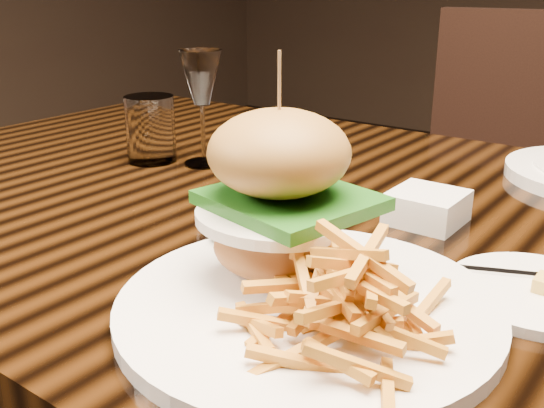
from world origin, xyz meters
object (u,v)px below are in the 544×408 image
Objects in this scene: dining_table at (363,272)px; burger_plate at (305,251)px; chair_far at (506,186)px; wine_glass at (201,82)px.

burger_plate reaches higher than dining_table.
dining_table is 1.68× the size of chair_far.
burger_plate is at bearing -73.76° from dining_table.
burger_plate is 0.48m from wine_glass.
dining_table is 9.19× the size of wine_glass.
burger_plate reaches higher than wine_glass.
wine_glass reaches higher than dining_table.
burger_plate is 0.35× the size of chair_far.
burger_plate is at bearing -87.97° from chair_far.
chair_far is (-0.15, 1.13, -0.27)m from burger_plate.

